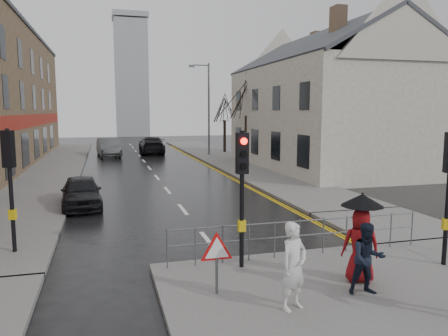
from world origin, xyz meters
TOP-DOWN VIEW (x-y plane):
  - ground at (0.00, 0.00)m, footprint 120.00×120.00m
  - near_pavement at (3.00, -3.50)m, footprint 10.00×9.00m
  - left_pavement at (-6.50, 23.00)m, footprint 4.00×44.00m
  - right_pavement at (6.50, 25.00)m, footprint 4.00×40.00m
  - pavement_bridge_right at (6.50, 3.00)m, footprint 4.00×4.20m
  - building_right_cream at (12.00, 18.00)m, footprint 9.00×16.40m
  - church_tower at (1.50, 62.00)m, footprint 5.00×5.00m
  - traffic_signal_near_left at (0.20, 0.20)m, footprint 0.28×0.27m
  - traffic_signal_far_left at (-5.50, 3.00)m, footprint 0.34×0.33m
  - guard_railing_front at (1.95, 0.60)m, footprint 7.14×0.04m
  - warning_sign at (-0.80, -1.21)m, footprint 0.80×0.07m
  - street_lamp at (5.82, 28.00)m, footprint 1.83×0.25m
  - tree_near at (7.50, 22.00)m, footprint 2.40×2.40m
  - tree_far at (8.00, 30.00)m, footprint 2.40×2.40m
  - pedestrian_a at (0.47, -2.29)m, footprint 0.75×0.64m
  - pedestrian_b at (2.27, -2.05)m, footprint 0.84×0.71m
  - pedestrian_with_umbrella at (2.51, -1.41)m, footprint 0.97×0.96m
  - car_parked at (-4.00, 8.98)m, footprint 1.81×3.97m
  - car_mid at (-2.65, 29.91)m, footprint 2.22×5.14m
  - car_far at (1.29, 31.59)m, footprint 2.47×5.63m

SIDE VIEW (x-z plane):
  - ground at x=0.00m, z-range 0.00..0.00m
  - near_pavement at x=3.00m, z-range 0.00..0.14m
  - left_pavement at x=-6.50m, z-range 0.00..0.14m
  - right_pavement at x=6.50m, z-range 0.00..0.14m
  - pavement_bridge_right at x=6.50m, z-range 0.00..0.14m
  - car_parked at x=-4.00m, z-range 0.00..1.32m
  - car_far at x=1.29m, z-range 0.00..1.61m
  - car_mid at x=-2.65m, z-range 0.00..1.65m
  - guard_railing_front at x=1.95m, z-range 0.36..1.36m
  - pedestrian_b at x=2.27m, z-range 0.14..1.68m
  - pedestrian_a at x=0.47m, z-range 0.14..1.88m
  - warning_sign at x=-0.80m, z-range 0.37..1.72m
  - pedestrian_with_umbrella at x=2.51m, z-range 0.24..2.27m
  - traffic_signal_near_left at x=0.20m, z-range 0.76..4.16m
  - traffic_signal_far_left at x=-5.50m, z-range 0.76..4.16m
  - tree_far at x=8.00m, z-range 1.60..7.24m
  - street_lamp at x=5.82m, z-range 0.71..8.71m
  - building_right_cream at x=12.00m, z-range -0.27..9.83m
  - tree_near at x=7.50m, z-range 1.85..8.43m
  - church_tower at x=1.50m, z-range 0.00..18.00m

